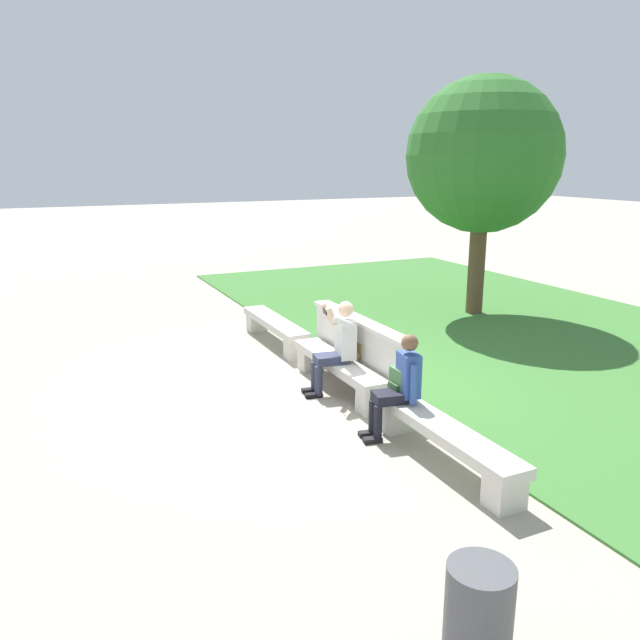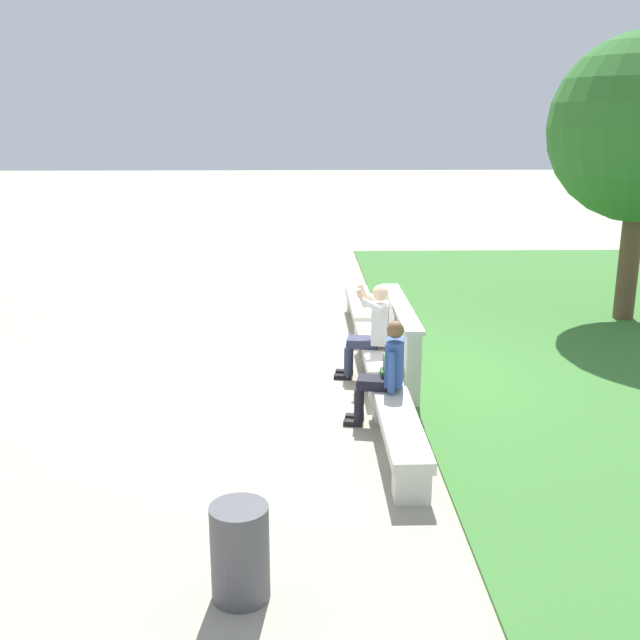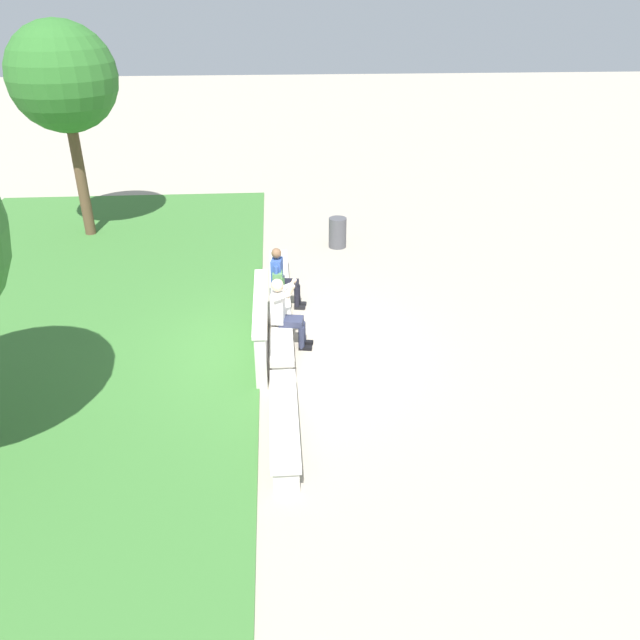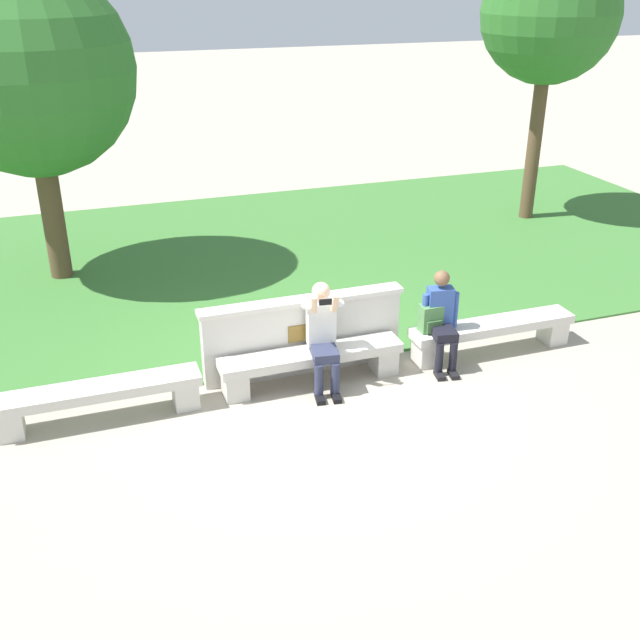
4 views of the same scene
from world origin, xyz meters
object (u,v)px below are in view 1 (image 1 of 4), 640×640
(person_distant, at_px, (400,383))
(backpack, at_px, (401,383))
(bench_main, at_px, (275,327))
(trash_bin, at_px, (478,619))
(bench_mid, at_px, (444,438))
(person_photographer, at_px, (337,343))
(bench_near, at_px, (338,369))
(tree_left_background, at_px, (483,156))

(person_distant, distance_m, backpack, 0.15)
(bench_main, xyz_separation_m, trash_bin, (7.47, -1.49, 0.07))
(bench_main, relative_size, bench_mid, 1.00)
(bench_main, distance_m, person_photographer, 2.69)
(bench_near, height_order, person_photographer, person_photographer)
(person_photographer, distance_m, trash_bin, 5.04)
(person_photographer, bearing_deg, person_distant, 0.41)
(person_distant, bearing_deg, bench_near, 177.84)
(bench_mid, relative_size, person_distant, 1.82)
(bench_main, distance_m, person_distant, 4.27)
(tree_left_background, bearing_deg, person_distant, -46.26)
(bench_near, distance_m, bench_mid, 2.53)
(tree_left_background, bearing_deg, bench_near, -58.94)
(backpack, xyz_separation_m, trash_bin, (3.32, -1.52, -0.25))
(backpack, bearing_deg, person_distant, -40.53)
(bench_near, bearing_deg, bench_mid, 0.00)
(bench_mid, xyz_separation_m, person_distant, (-0.81, -0.07, 0.36))
(backpack, bearing_deg, trash_bin, -24.54)
(bench_mid, height_order, person_photographer, person_photographer)
(tree_left_background, xyz_separation_m, trash_bin, (7.76, -6.17, -2.90))
(bench_main, distance_m, tree_left_background, 5.55)
(person_distant, height_order, trash_bin, person_distant)
(person_photographer, height_order, backpack, person_photographer)
(bench_near, bearing_deg, trash_bin, -16.80)
(backpack, relative_size, tree_left_background, 0.09)
(bench_mid, xyz_separation_m, tree_left_background, (-5.35, 4.68, 2.97))
(tree_left_background, bearing_deg, trash_bin, -38.51)
(person_photographer, xyz_separation_m, person_distant, (1.61, 0.01, -0.06))
(bench_main, bearing_deg, person_photographer, -1.65)
(bench_mid, xyz_separation_m, person_photographer, (-2.42, -0.08, 0.43))
(bench_near, xyz_separation_m, bench_mid, (2.53, 0.00, 0.00))
(person_photographer, distance_m, person_distant, 1.61)
(bench_mid, relative_size, person_photographer, 1.74)
(trash_bin, bearing_deg, bench_near, 163.20)
(person_photographer, xyz_separation_m, tree_left_background, (-2.94, 4.76, 2.54))
(bench_mid, bearing_deg, tree_left_background, 138.83)
(bench_main, relative_size, bench_near, 1.00)
(person_photographer, distance_m, backpack, 1.51)
(bench_main, height_order, person_distant, person_distant)
(bench_main, height_order, bench_near, same)
(bench_near, bearing_deg, tree_left_background, 121.06)
(bench_mid, distance_m, tree_left_background, 7.71)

